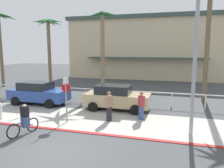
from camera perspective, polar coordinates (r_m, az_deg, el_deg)
ground_plane at (r=18.49m, az=1.38°, el=-3.86°), size 80.00×80.00×0.00m
sidewalk_strip at (r=13.14m, az=-5.06°, el=-9.15°), size 44.00×4.00×0.02m
curb_paint at (r=11.40m, az=-8.73°, el=-12.04°), size 44.00×0.24×0.03m
building_backdrop at (r=34.74m, az=9.73°, el=9.18°), size 22.73×11.54×8.66m
rail_fence at (r=16.90m, az=0.11°, el=-2.18°), size 22.17×0.08×1.04m
stop_sign_bike_lane at (r=12.51m, az=-11.76°, el=-2.33°), size 0.52×0.56×2.56m
bollard_2 at (r=14.52m, az=-26.87°, el=-6.27°), size 0.20×0.20×1.00m
streetlight_curb at (r=10.56m, az=20.88°, el=9.44°), size 0.24×2.54×7.50m
palm_tree_0 at (r=27.19m, az=-26.99°, el=12.06°), size 3.53×3.31×7.97m
palm_tree_1 at (r=24.43m, az=-16.05°, el=12.12°), size 3.39×3.29×7.25m
palm_tree_2 at (r=19.92m, az=-2.51°, el=12.72°), size 3.49×3.09×7.38m
palm_tree_3 at (r=19.12m, az=23.87°, el=17.41°), size 2.81×3.32×9.66m
car_blue_1 at (r=17.46m, az=-18.46°, el=-2.16°), size 4.40×2.02×1.69m
car_tan_2 at (r=15.00m, az=1.11°, el=-3.44°), size 4.40×2.02×1.69m
cyclist_teal_0 at (r=11.60m, az=-21.68°, el=-8.67°), size 0.52×1.78×1.50m
pedestrian_0 at (r=12.66m, az=-0.79°, el=-6.08°), size 0.44×0.48×1.73m
pedestrian_1 at (r=13.01m, az=7.57°, el=-5.83°), size 0.44×0.48×1.70m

